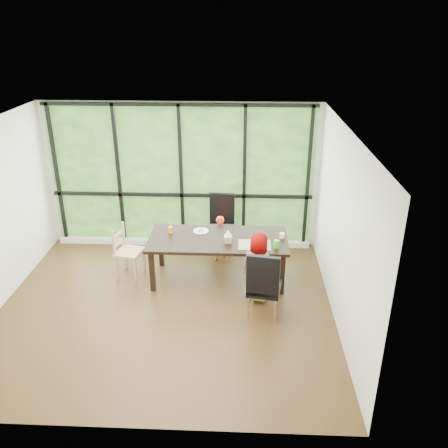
{
  "coord_description": "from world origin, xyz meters",
  "views": [
    {
      "loc": [
        1.14,
        -5.86,
        4.04
      ],
      "look_at": [
        0.84,
        0.8,
        1.05
      ],
      "focal_mm": 37.38,
      "sensor_mm": 36.0,
      "label": 1
    }
  ],
  "objects": [
    {
      "name": "chair_interior_leather",
      "position": [
        1.46,
        -0.11,
        0.54
      ],
      "size": [
        0.53,
        0.53,
        1.08
      ],
      "primitive_type": "cube",
      "rotation": [
        0.0,
        0.0,
        2.98
      ],
      "color": "black",
      "rests_on": "ground"
    },
    {
      "name": "orange_cup",
      "position": [
        -0.05,
        1.08,
        0.81
      ],
      "size": [
        0.07,
        0.07,
        0.11
      ],
      "primitive_type": "cylinder",
      "color": "orange",
      "rests_on": "dining_table"
    },
    {
      "name": "green_cup",
      "position": [
        1.67,
        0.61,
        0.81
      ],
      "size": [
        0.08,
        0.08,
        0.13
      ],
      "primitive_type": "cylinder",
      "color": "#45D52C",
      "rests_on": "dining_table"
    },
    {
      "name": "dining_table",
      "position": [
        0.74,
        0.9,
        0.38
      ],
      "size": [
        2.27,
        1.09,
        0.75
      ],
      "primitive_type": "cube",
      "rotation": [
        0.0,
        0.0,
        -0.03
      ],
      "color": "black",
      "rests_on": "ground"
    },
    {
      "name": "crepe_rolls_near",
      "position": [
        1.34,
        0.69,
        0.78
      ],
      "size": [
        0.1,
        0.12,
        0.04
      ],
      "primitive_type": null,
      "color": "tan",
      "rests_on": "plate_near"
    },
    {
      "name": "straw_pink",
      "position": [
        1.67,
        0.61,
        0.92
      ],
      "size": [
        0.01,
        0.04,
        0.2
      ],
      "primitive_type": "cylinder",
      "rotation": [
        0.14,
        0.0,
        0.0
      ],
      "color": "pink",
      "rests_on": "green_cup"
    },
    {
      "name": "chair_window_leather",
      "position": [
        0.74,
        1.9,
        0.54
      ],
      "size": [
        0.48,
        0.48,
        1.08
      ],
      "primitive_type": "cube",
      "rotation": [
        0.0,
        0.0,
        -0.05
      ],
      "color": "black",
      "rests_on": "ground"
    },
    {
      "name": "tissue",
      "position": [
        0.91,
        0.77,
        0.91
      ],
      "size": [
        0.12,
        0.12,
        0.11
      ],
      "primitive_type": "cone",
      "color": "white",
      "rests_on": "tissue_box"
    },
    {
      "name": "straw_white",
      "position": [
        -0.05,
        1.08,
        0.9
      ],
      "size": [
        0.01,
        0.04,
        0.2
      ],
      "primitive_type": "cylinder",
      "rotation": [
        0.14,
        0.0,
        0.0
      ],
      "color": "white",
      "rests_on": "orange_cup"
    },
    {
      "name": "foliage_backdrop",
      "position": [
        0.0,
        2.23,
        1.35
      ],
      "size": [
        4.8,
        0.02,
        2.65
      ],
      "primitive_type": "cube",
      "color": "#1F4F1A",
      "rests_on": "back_wall"
    },
    {
      "name": "white_mug",
      "position": [
        1.78,
        0.96,
        0.79
      ],
      "size": [
        0.08,
        0.08,
        0.08
      ],
      "primitive_type": "cylinder",
      "color": "white",
      "rests_on": "dining_table"
    },
    {
      "name": "crepe_rolls_far",
      "position": [
        0.44,
        1.15,
        0.78
      ],
      "size": [
        0.1,
        0.12,
        0.04
      ],
      "primitive_type": null,
      "color": "tan",
      "rests_on": "plate_far"
    },
    {
      "name": "tissue_box",
      "position": [
        0.91,
        0.77,
        0.8
      ],
      "size": [
        0.12,
        0.12,
        0.11
      ],
      "primitive_type": "cube",
      "color": "tan",
      "rests_on": "dining_table"
    },
    {
      "name": "ground",
      "position": [
        0.0,
        0.0,
        0.0
      ],
      "size": [
        5.0,
        5.0,
        0.0
      ],
      "primitive_type": "plane",
      "color": "black",
      "rests_on": "ground"
    },
    {
      "name": "child_toddler",
      "position": [
        0.74,
        1.52,
        0.43
      ],
      "size": [
        0.36,
        0.29,
        0.86
      ],
      "primitive_type": "imported",
      "rotation": [
        0.0,
        0.0,
        -0.32
      ],
      "color": "red",
      "rests_on": "ground"
    },
    {
      "name": "window_sill",
      "position": [
        0.0,
        2.15,
        0.05
      ],
      "size": [
        4.8,
        0.12,
        0.1
      ],
      "primitive_type": "cube",
      "color": "silver",
      "rests_on": "ground"
    },
    {
      "name": "window_mullions",
      "position": [
        0.0,
        2.19,
        1.35
      ],
      "size": [
        4.8,
        0.06,
        2.65
      ],
      "primitive_type": null,
      "color": "black",
      "rests_on": "back_wall"
    },
    {
      "name": "back_wall",
      "position": [
        0.0,
        2.25,
        1.35
      ],
      "size": [
        5.0,
        0.0,
        5.0
      ],
      "primitive_type": "plane",
      "rotation": [
        1.57,
        0.0,
        0.0
      ],
      "color": "silver",
      "rests_on": "ground"
    },
    {
      "name": "chair_end_beech",
      "position": [
        -0.74,
        0.93,
        0.45
      ],
      "size": [
        0.48,
        0.49,
        0.9
      ],
      "primitive_type": "cube",
      "rotation": [
        0.0,
        0.0,
        1.37
      ],
      "color": "#A5845B",
      "rests_on": "ground"
    },
    {
      "name": "child_older",
      "position": [
        1.41,
        0.33,
        0.55
      ],
      "size": [
        0.63,
        0.52,
        1.11
      ],
      "primitive_type": "imported",
      "rotation": [
        0.0,
        0.0,
        2.78
      ],
      "color": "slate",
      "rests_on": "ground"
    },
    {
      "name": "plate_far",
      "position": [
        0.44,
        1.15,
        0.76
      ],
      "size": [
        0.26,
        0.26,
        0.02
      ],
      "primitive_type": "cylinder",
      "color": "white",
      "rests_on": "dining_table"
    },
    {
      "name": "placemat",
      "position": [
        1.33,
        0.69,
        0.75
      ],
      "size": [
        0.51,
        0.37,
        0.01
      ],
      "primitive_type": "cube",
      "color": "tan",
      "rests_on": "dining_table"
    },
    {
      "name": "plate_near",
      "position": [
        1.34,
        0.69,
        0.76
      ],
      "size": [
        0.21,
        0.21,
        0.01
      ],
      "primitive_type": "cylinder",
      "color": "white",
      "rests_on": "dining_table"
    }
  ]
}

